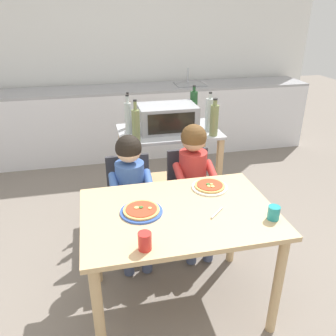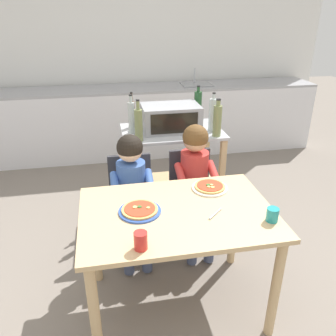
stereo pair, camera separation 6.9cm
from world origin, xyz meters
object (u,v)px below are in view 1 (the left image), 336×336
object	(u,v)px
bottle_clear_vinegar	(194,106)
pizza_plate_white	(210,186)
bottle_tall_green_wine	(128,114)
bottle_slim_sauce	(136,125)
dining_chair_right	(190,191)
child_in_red_shirt	(195,175)
dining_chair_left	(130,199)
drinking_cup_red	(145,241)
drinking_cup_teal	(274,213)
serving_spoon	(217,213)
toaster_oven	(167,118)
dining_table	(179,227)
kitchen_island_cart	(169,159)
pizza_plate_blue_rimmed	(141,211)
bottle_brown_beer	(209,114)
bottle_dark_olive_oil	(214,120)
child_in_blue_striped_shirt	(131,185)
bottle_squat_spirits	(128,117)

from	to	relation	value
bottle_clear_vinegar	pizza_plate_white	bearing A→B (deg)	-101.00
bottle_tall_green_wine	bottle_slim_sauce	bearing A→B (deg)	-87.22
dining_chair_right	child_in_red_shirt	size ratio (longest dim) A/B	0.76
dining_chair_left	drinking_cup_red	bearing A→B (deg)	-91.97
pizza_plate_white	drinking_cup_teal	bearing A→B (deg)	-61.43
pizza_plate_white	serving_spoon	distance (m)	0.32
toaster_oven	dining_chair_left	size ratio (longest dim) A/B	0.64
dining_table	pizza_plate_white	world-z (taller)	pizza_plate_white
child_in_red_shirt	drinking_cup_teal	size ratio (longest dim) A/B	12.82
kitchen_island_cart	drinking_cup_red	world-z (taller)	same
pizza_plate_blue_rimmed	toaster_oven	bearing A→B (deg)	70.23
bottle_brown_beer	dining_table	xyz separation A→B (m)	(-0.57, -1.12, -0.36)
bottle_slim_sauce	dining_chair_right	xyz separation A→B (m)	(0.39, -0.29, -0.52)
pizza_plate_blue_rimmed	drinking_cup_red	distance (m)	0.35
pizza_plate_white	drinking_cup_red	world-z (taller)	drinking_cup_red
bottle_slim_sauce	pizza_plate_blue_rimmed	bearing A→B (deg)	-96.45
bottle_dark_olive_oil	pizza_plate_blue_rimmed	distance (m)	1.25
child_in_blue_striped_shirt	pizza_plate_white	bearing A→B (deg)	-33.14
bottle_squat_spirits	dining_chair_left	bearing A→B (deg)	-97.67
child_in_red_shirt	pizza_plate_blue_rimmed	distance (m)	0.75
kitchen_island_cart	bottle_tall_green_wine	size ratio (longest dim) A/B	2.77
kitchen_island_cart	serving_spoon	distance (m)	1.29
dining_table	dining_chair_left	xyz separation A→B (m)	(-0.23, 0.68, -0.16)
drinking_cup_teal	serving_spoon	bearing A→B (deg)	157.42
dining_table	dining_chair_right	bearing A→B (deg)	68.38
bottle_slim_sauce	child_in_blue_striped_shirt	xyz separation A→B (m)	(-0.11, -0.43, -0.33)
kitchen_island_cart	bottle_brown_beer	size ratio (longest dim) A/B	2.61
toaster_oven	pizza_plate_white	size ratio (longest dim) A/B	2.12
bottle_clear_vinegar	child_in_blue_striped_shirt	bearing A→B (deg)	-130.56
toaster_oven	bottle_squat_spirits	size ratio (longest dim) A/B	1.49
dining_table	serving_spoon	size ratio (longest dim) A/B	8.39
bottle_tall_green_wine	pizza_plate_blue_rimmed	bearing A→B (deg)	-93.88
toaster_oven	pizza_plate_white	xyz separation A→B (m)	(0.08, -0.97, -0.20)
bottle_brown_beer	drinking_cup_red	world-z (taller)	bottle_brown_beer
kitchen_island_cart	drinking_cup_teal	bearing A→B (deg)	-77.68
dining_chair_left	drinking_cup_red	size ratio (longest dim) A/B	8.30
dining_table	pizza_plate_blue_rimmed	bearing A→B (deg)	172.43
bottle_slim_sauce	bottle_squat_spirits	xyz separation A→B (m)	(-0.04, 0.21, 0.00)
kitchen_island_cart	drinking_cup_teal	size ratio (longest dim) A/B	11.01
child_in_blue_striped_shirt	bottle_squat_spirits	bearing A→B (deg)	83.76
pizza_plate_white	child_in_red_shirt	bearing A→B (deg)	89.99
child_in_red_shirt	drinking_cup_red	bearing A→B (deg)	-120.88
bottle_dark_olive_oil	pizza_plate_blue_rimmed	world-z (taller)	bottle_dark_olive_oil
drinking_cup_teal	pizza_plate_white	bearing A→B (deg)	118.57
bottle_squat_spirits	child_in_blue_striped_shirt	world-z (taller)	bottle_squat_spirits
bottle_slim_sauce	child_in_blue_striped_shirt	size ratio (longest dim) A/B	0.34
dining_chair_right	serving_spoon	distance (m)	0.83
toaster_oven	dining_chair_left	xyz separation A→B (m)	(-0.42, -0.53, -0.49)
toaster_oven	child_in_blue_striped_shirt	bearing A→B (deg)	-123.20
bottle_tall_green_wine	bottle_dark_olive_oil	xyz separation A→B (m)	(0.70, -0.38, 0.01)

